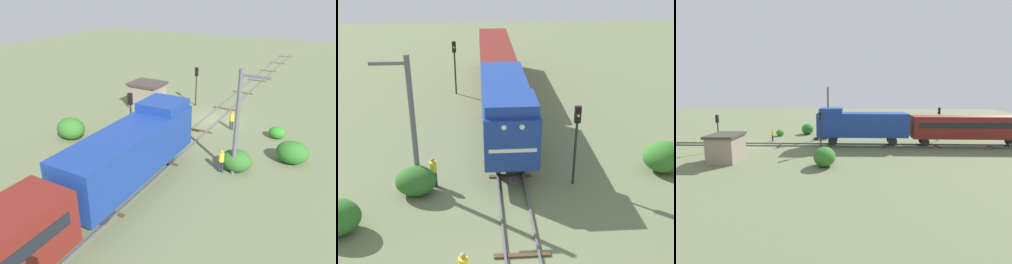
# 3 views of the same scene
# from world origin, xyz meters

# --- Properties ---
(ground_plane) EXTENTS (118.89, 118.89, 0.00)m
(ground_plane) POSITION_xyz_m (0.00, 0.00, 0.00)
(ground_plane) COLOR #66704C
(railway_track) EXTENTS (2.40, 79.26, 0.16)m
(railway_track) POSITION_xyz_m (0.00, -0.00, 0.07)
(railway_track) COLOR #595960
(railway_track) RESTS_ON ground
(locomotive) EXTENTS (2.90, 11.60, 4.60)m
(locomotive) POSITION_xyz_m (0.00, 13.60, 2.77)
(locomotive) COLOR navy
(locomotive) RESTS_ON railway_track
(passenger_car_leading) EXTENTS (2.84, 14.00, 3.66)m
(passenger_car_leading) POSITION_xyz_m (0.00, 26.93, 2.52)
(passenger_car_leading) COLOR maroon
(passenger_car_leading) RESTS_ON railway_track
(traffic_signal_near) EXTENTS (0.32, 0.34, 4.19)m
(traffic_signal_near) POSITION_xyz_m (3.20, -2.92, 2.91)
(traffic_signal_near) COLOR #262628
(traffic_signal_near) RESTS_ON ground
(traffic_signal_mid) EXTENTS (0.32, 0.34, 4.54)m
(traffic_signal_mid) POSITION_xyz_m (3.40, 8.98, 3.14)
(traffic_signal_mid) COLOR #262628
(traffic_signal_mid) RESTS_ON ground
(traffic_signal_far) EXTENTS (0.32, 0.34, 4.58)m
(traffic_signal_far) POSITION_xyz_m (-3.60, 24.38, 3.16)
(traffic_signal_far) COLOR #262628
(traffic_signal_far) RESTS_ON ground
(worker_near_track) EXTENTS (0.38, 0.38, 1.70)m
(worker_near_track) POSITION_xyz_m (-2.40, 1.65, 1.00)
(worker_near_track) COLOR #262B38
(worker_near_track) RESTS_ON ground
(worker_by_signal) EXTENTS (0.38, 0.38, 1.70)m
(worker_by_signal) POSITION_xyz_m (-4.20, 9.24, 1.00)
(worker_by_signal) COLOR #262B38
(worker_by_signal) RESTS_ON ground
(catenary_mast) EXTENTS (1.94, 0.28, 7.34)m
(catenary_mast) POSITION_xyz_m (-5.07, 9.05, 3.91)
(catenary_mast) COLOR #595960
(catenary_mast) RESTS_ON ground
(relay_hut) EXTENTS (3.50, 2.90, 2.74)m
(relay_hut) POSITION_xyz_m (7.50, 0.05, 1.39)
(relay_hut) COLOR gray
(relay_hut) RESTS_ON ground
(bush_near) EXTENTS (2.29, 1.88, 1.67)m
(bush_near) POSITION_xyz_m (-8.27, 5.48, 0.83)
(bush_near) COLOR #2C6C26
(bush_near) RESTS_ON ground
(bush_mid) EXTENTS (1.39, 1.14, 1.01)m
(bush_mid) POSITION_xyz_m (-6.42, 1.58, 0.51)
(bush_mid) COLOR #2E8426
(bush_mid) RESTS_ON ground
(bush_far) EXTENTS (2.15, 1.76, 1.56)m
(bush_far) POSITION_xyz_m (-5.06, 8.52, 0.78)
(bush_far) COLOR #2E6626
(bush_far) RESTS_ON ground
(bush_back) EXTENTS (2.50, 2.04, 1.82)m
(bush_back) POSITION_xyz_m (8.93, 10.02, 0.91)
(bush_back) COLOR #317026
(bush_back) RESTS_ON ground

